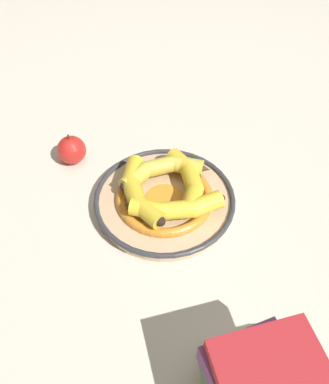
# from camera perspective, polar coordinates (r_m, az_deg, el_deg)

# --- Properties ---
(ground_plane) EXTENTS (2.80, 2.80, 0.00)m
(ground_plane) POSITION_cam_1_polar(r_m,az_deg,el_deg) (0.82, 2.62, -1.35)
(ground_plane) COLOR beige
(decorative_bowl) EXTENTS (0.30, 0.30, 0.03)m
(decorative_bowl) POSITION_cam_1_polar(r_m,az_deg,el_deg) (0.80, -0.00, -1.10)
(decorative_bowl) COLOR tan
(decorative_bowl) RESTS_ON ground_plane
(banana_a) EXTENTS (0.17, 0.12, 0.04)m
(banana_a) POSITION_cam_1_polar(r_m,az_deg,el_deg) (0.79, 3.72, 1.74)
(banana_a) COLOR gold
(banana_a) RESTS_ON decorative_bowl
(banana_b) EXTENTS (0.12, 0.19, 0.04)m
(banana_b) POSITION_cam_1_polar(r_m,az_deg,el_deg) (0.81, -0.27, 3.44)
(banana_b) COLOR gold
(banana_b) RESTS_ON decorative_bowl
(banana_c) EXTENTS (0.19, 0.11, 0.04)m
(banana_c) POSITION_cam_1_polar(r_m,az_deg,el_deg) (0.77, -4.12, 0.31)
(banana_c) COLOR gold
(banana_c) RESTS_ON decorative_bowl
(banana_d) EXTENTS (0.14, 0.18, 0.04)m
(banana_d) POSITION_cam_1_polar(r_m,az_deg,el_deg) (0.74, 1.55, -2.41)
(banana_d) COLOR yellow
(banana_d) RESTS_ON decorative_bowl
(apple) EXTENTS (0.07, 0.07, 0.08)m
(apple) POSITION_cam_1_polar(r_m,az_deg,el_deg) (0.91, -13.96, 6.23)
(apple) COLOR red
(apple) RESTS_ON ground_plane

